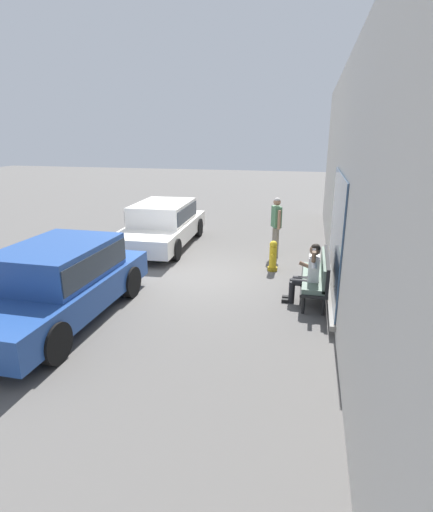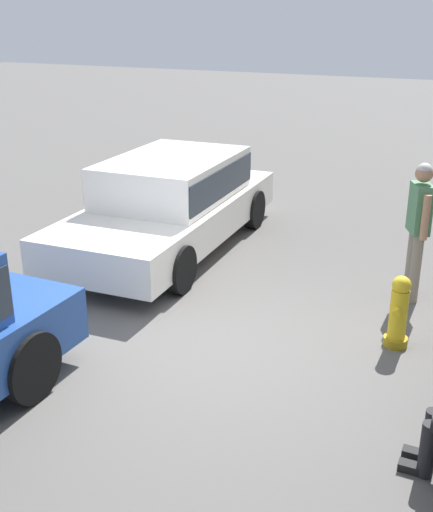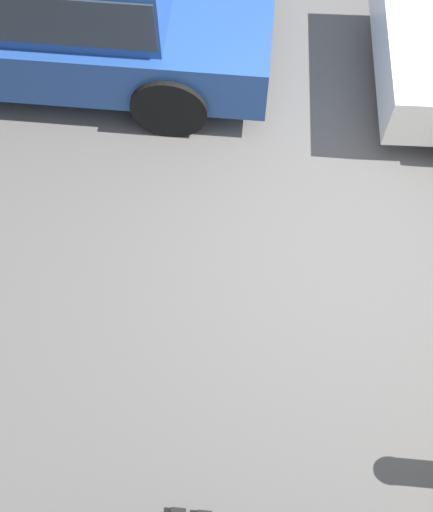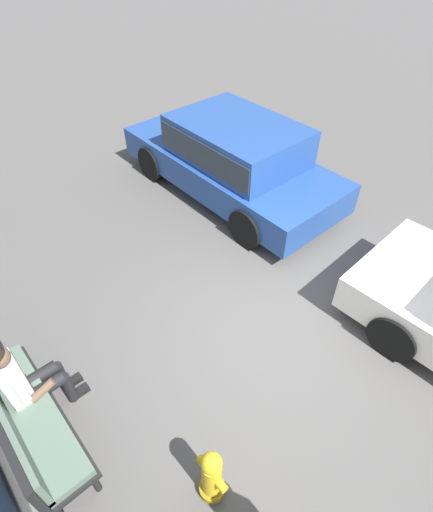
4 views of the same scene
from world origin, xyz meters
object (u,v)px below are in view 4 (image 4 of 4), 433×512
object	(u,v)px
fire_hydrant	(212,476)
parked_car_mid	(233,156)
person_on_phone	(25,379)
bench	(19,419)

from	to	relation	value
fire_hydrant	parked_car_mid	bearing A→B (deg)	-44.96
parked_car_mid	person_on_phone	bearing A→B (deg)	111.53
fire_hydrant	person_on_phone	bearing A→B (deg)	25.53
parked_car_mid	fire_hydrant	distance (m)	5.32
person_on_phone	parked_car_mid	world-z (taller)	parked_car_mid
bench	person_on_phone	bearing A→B (deg)	-36.96
person_on_phone	parked_car_mid	distance (m)	5.01
person_on_phone	parked_car_mid	xyz separation A→B (m)	(1.84, -4.66, 0.12)
bench	parked_car_mid	xyz separation A→B (m)	(2.13, -4.88, 0.26)
person_on_phone	bench	bearing A→B (deg)	143.04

